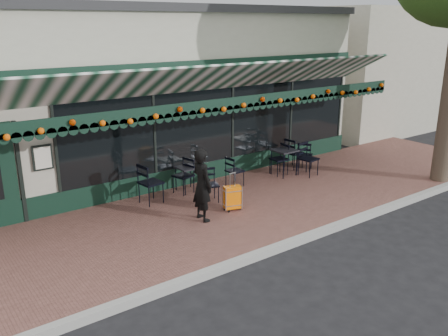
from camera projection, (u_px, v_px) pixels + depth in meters
ground at (296, 242)px, 9.57m from camera, size 80.00×80.00×0.00m
sidewalk at (235, 209)px, 11.09m from camera, size 18.00×4.00×0.15m
curb at (299, 240)px, 9.49m from camera, size 18.00×0.16×0.15m
restaurant_building at (123, 88)px, 14.94m from camera, size 12.00×9.60×4.50m
neighbor_building_right at (376, 63)px, 22.38m from camera, size 12.00×8.00×4.80m
woman at (202, 185)px, 10.08m from camera, size 0.39×0.58×1.58m
suitcase at (232, 198)px, 10.74m from camera, size 0.43×0.32×0.88m
cafe_table_a at (284, 152)px, 13.12m from camera, size 0.60×0.60×0.73m
cafe_table_b at (188, 169)px, 11.88m from camera, size 0.53×0.53×0.65m
chair_a_left at (279, 159)px, 13.24m from camera, size 0.47×0.47×0.87m
chair_a_right at (294, 153)px, 13.83m from camera, size 0.49×0.49×0.91m
chair_a_front at (309, 159)px, 13.14m from camera, size 0.53×0.53×0.94m
chair_a_extra at (305, 156)px, 13.63m from camera, size 0.60×0.60×0.86m
chair_b_left at (183, 176)px, 11.79m from camera, size 0.53×0.53×0.88m
chair_b_right at (235, 171)px, 12.31m from camera, size 0.43×0.43×0.81m
chair_b_front at (210, 185)px, 11.23m from camera, size 0.51×0.51×0.81m
chair_solo at (151, 183)px, 11.12m from camera, size 0.55×0.55×0.98m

